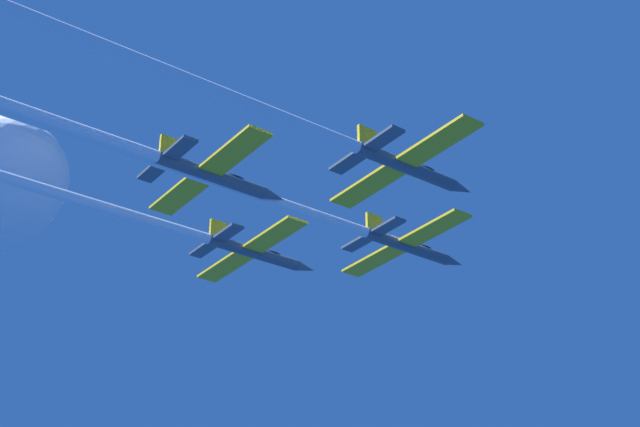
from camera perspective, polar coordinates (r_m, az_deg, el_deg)
name	(u,v)px	position (r m, az deg, el deg)	size (l,w,h in m)	color
jet_lead	(276,202)	(74.72, -2.71, 0.73)	(14.96, 48.18, 2.48)	#4C5660
jet_left_wing	(91,203)	(76.89, -13.71, 0.61)	(14.96, 51.65, 2.48)	#4C5660
jet_right_wing	(203,86)	(61.31, -7.10, 7.70)	(14.96, 55.75, 2.48)	#4C5660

